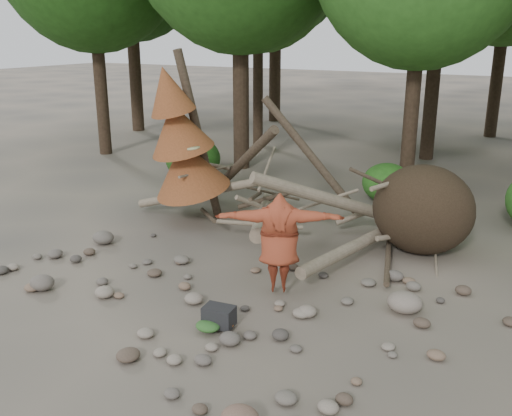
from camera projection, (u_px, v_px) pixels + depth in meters
The scene contains 12 objects.
ground at pixel (217, 304), 10.31m from camera, with size 120.00×120.00×0.00m, color #514C44.
deadfall_pile at pixel (396, 208), 12.64m from camera, with size 8.55×5.24×3.30m.
dead_conifer at pixel (182, 142), 13.93m from camera, with size 2.06×2.16×4.35m.
bush_left at pixel (193, 158), 18.64m from camera, with size 1.80×1.80×1.44m, color #215316.
bush_mid at pixel (387, 183), 16.30m from camera, with size 1.40×1.40×1.12m, color #2D6A1E.
frisbee_thrower at pixel (279, 242), 10.40m from camera, with size 3.26×1.57×2.52m.
backpack at pixel (219, 319), 9.40m from camera, with size 0.50×0.34×0.34m, color black.
cloth_green at pixel (208, 329), 9.28m from camera, with size 0.42×0.35×0.16m, color #2E5D25.
cloth_orange at pixel (226, 327), 9.39m from camera, with size 0.27×0.22×0.10m, color #A8541C.
boulder_front_left at pixel (42, 283), 10.82m from camera, with size 0.48×0.43×0.29m, color #655D54.
boulder_mid_right at pixel (405, 302), 9.95m from camera, with size 0.61×0.55×0.37m, color gray.
boulder_mid_left at pixel (103, 237), 13.16m from camera, with size 0.50×0.45×0.30m, color #635C53.
Camera 1 is at (5.09, -7.84, 4.72)m, focal length 40.00 mm.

